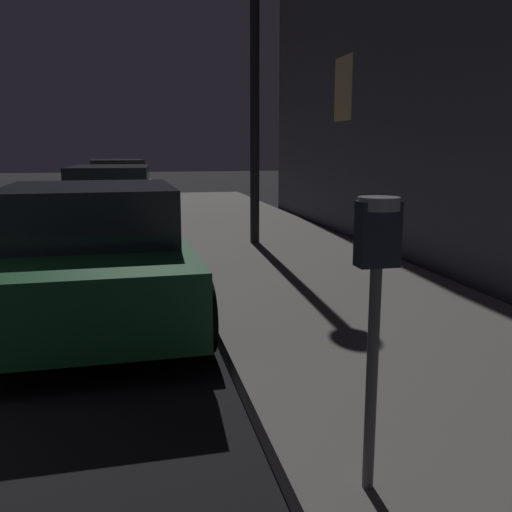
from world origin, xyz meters
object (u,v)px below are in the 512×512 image
at_px(car_green, 93,255).
at_px(parking_meter, 376,273).
at_px(car_silver, 111,201).
at_px(street_lamp, 255,45).
at_px(car_yellow_cab, 118,183).

bearing_deg(car_green, parking_meter, -67.59).
distance_m(car_silver, street_lamp, 4.46).
bearing_deg(parking_meter, car_silver, 98.87).
bearing_deg(car_green, car_silver, 89.99).
relative_size(car_green, street_lamp, 0.82).
height_order(car_silver, car_yellow_cab, same).
height_order(parking_meter, car_silver, parking_meter).
xyz_separation_m(parking_meter, street_lamp, (1.01, 7.32, 2.25)).
xyz_separation_m(car_green, car_yellow_cab, (0.00, 12.42, -0.00)).
distance_m(car_green, car_silver, 6.04).
bearing_deg(car_yellow_cab, parking_meter, -84.62).
xyz_separation_m(parking_meter, car_green, (-1.52, 3.68, -0.54)).
relative_size(car_green, car_silver, 0.89).
bearing_deg(car_yellow_cab, car_green, -90.00).
bearing_deg(parking_meter, street_lamp, 82.12).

